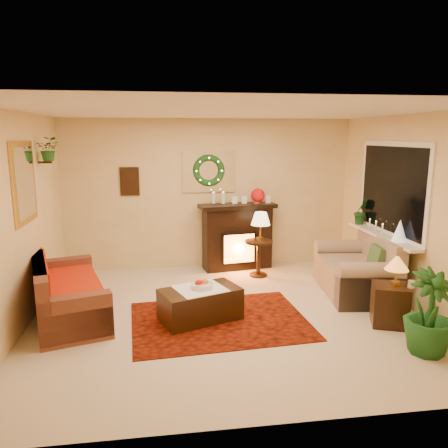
{
  "coord_description": "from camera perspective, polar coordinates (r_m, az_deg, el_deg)",
  "views": [
    {
      "loc": [
        -0.81,
        -5.32,
        2.31
      ],
      "look_at": [
        0.0,
        0.35,
        1.15
      ],
      "focal_mm": 35.0,
      "sensor_mm": 36.0,
      "label": 1
    }
  ],
  "objects": [
    {
      "name": "floor",
      "position": [
        5.85,
        0.5,
        -11.79
      ],
      "size": [
        5.0,
        5.0,
        0.0
      ],
      "primitive_type": "plane",
      "color": "beige",
      "rests_on": "ground"
    },
    {
      "name": "ceiling",
      "position": [
        5.39,
        0.54,
        14.54
      ],
      "size": [
        5.0,
        5.0,
        0.0
      ],
      "primitive_type": "plane",
      "color": "white",
      "rests_on": "ground"
    },
    {
      "name": "wall_back",
      "position": [
        7.68,
        -2.01,
        3.89
      ],
      "size": [
        5.0,
        5.0,
        0.0
      ],
      "primitive_type": "plane",
      "color": "#EFD88C",
      "rests_on": "ground"
    },
    {
      "name": "wall_front",
      "position": [
        3.33,
        6.38,
        -6.29
      ],
      "size": [
        5.0,
        5.0,
        0.0
      ],
      "primitive_type": "plane",
      "color": "#EFD88C",
      "rests_on": "ground"
    },
    {
      "name": "wall_left",
      "position": [
        5.67,
        -25.33,
        0.08
      ],
      "size": [
        4.5,
        4.5,
        0.0
      ],
      "primitive_type": "plane",
      "color": "#EFD88C",
      "rests_on": "ground"
    },
    {
      "name": "wall_right",
      "position": [
        6.34,
        23.45,
        1.34
      ],
      "size": [
        4.5,
        4.5,
        0.0
      ],
      "primitive_type": "plane",
      "color": "#EFD88C",
      "rests_on": "ground"
    },
    {
      "name": "area_rug",
      "position": [
        5.68,
        -0.6,
        -12.49
      ],
      "size": [
        2.3,
        1.79,
        0.01
      ],
      "primitive_type": "cube",
      "rotation": [
        0.0,
        0.0,
        0.07
      ],
      "color": "maroon",
      "rests_on": "floor"
    },
    {
      "name": "sofa",
      "position": [
        6.01,
        -19.67,
        -7.47
      ],
      "size": [
        1.28,
        1.98,
        0.78
      ],
      "primitive_type": "cube",
      "rotation": [
        0.0,
        0.0,
        0.29
      ],
      "color": "brown",
      "rests_on": "floor"
    },
    {
      "name": "red_throw",
      "position": [
        6.12,
        -19.84,
        -6.9
      ],
      "size": [
        0.77,
        1.25,
        0.02
      ],
      "primitive_type": "cube",
      "color": "#B5151C",
      "rests_on": "sofa"
    },
    {
      "name": "fireplace",
      "position": [
        7.67,
        1.72,
        -1.81
      ],
      "size": [
        1.22,
        0.54,
        1.08
      ],
      "primitive_type": "cube",
      "rotation": [
        0.0,
        0.0,
        0.15
      ],
      "color": "black",
      "rests_on": "floor"
    },
    {
      "name": "poinsettia",
      "position": [
        7.57,
        4.45,
        3.76
      ],
      "size": [
        0.24,
        0.24,
        0.24
      ],
      "primitive_type": "sphere",
      "color": "red",
      "rests_on": "fireplace"
    },
    {
      "name": "mantel_candle_a",
      "position": [
        7.49,
        -1.38,
        3.39
      ],
      "size": [
        0.06,
        0.06,
        0.18
      ],
      "primitive_type": "cylinder",
      "color": "silver",
      "rests_on": "fireplace"
    },
    {
      "name": "mantel_candle_b",
      "position": [
        7.5,
        -0.09,
        3.41
      ],
      "size": [
        0.06,
        0.06,
        0.19
      ],
      "primitive_type": "cylinder",
      "color": "#FFF3C9",
      "rests_on": "fireplace"
    },
    {
      "name": "mantel_mirror",
      "position": [
        7.61,
        -2.02,
        6.86
      ],
      "size": [
        0.92,
        0.02,
        0.72
      ],
      "primitive_type": "cube",
      "color": "white",
      "rests_on": "wall_back"
    },
    {
      "name": "wreath",
      "position": [
        7.57,
        -1.98,
        6.98
      ],
      "size": [
        0.55,
        0.11,
        0.55
      ],
      "primitive_type": "torus",
      "rotation": [
        1.57,
        0.0,
        0.0
      ],
      "color": "#194719",
      "rests_on": "wall_back"
    },
    {
      "name": "wall_art",
      "position": [
        7.6,
        -12.22,
        5.47
      ],
      "size": [
        0.32,
        0.03,
        0.48
      ],
      "primitive_type": "cube",
      "color": "#381E11",
      "rests_on": "wall_back"
    },
    {
      "name": "gold_mirror",
      "position": [
        5.89,
        -24.67,
        4.95
      ],
      "size": [
        0.03,
        0.84,
        1.0
      ],
      "primitive_type": "cube",
      "color": "gold",
      "rests_on": "wall_left"
    },
    {
      "name": "hanging_plant",
      "position": [
        6.56,
        -21.82,
        7.67
      ],
      "size": [
        0.33,
        0.28,
        0.36
      ],
      "primitive_type": "imported",
      "color": "#194719",
      "rests_on": "wall_left"
    },
    {
      "name": "loveseat",
      "position": [
        6.8,
        16.73,
        -5.18
      ],
      "size": [
        1.06,
        1.62,
        0.89
      ],
      "primitive_type": "cube",
      "rotation": [
        0.0,
        0.0,
        -0.12
      ],
      "color": "#B1A58E",
      "rests_on": "floor"
    },
    {
      "name": "window_frame",
      "position": [
        6.77,
        21.11,
        4.25
      ],
      "size": [
        0.03,
        1.86,
        1.36
      ],
      "primitive_type": "cube",
      "color": "white",
      "rests_on": "wall_right"
    },
    {
      "name": "window_glass",
      "position": [
        6.76,
        20.99,
        4.25
      ],
      "size": [
        0.02,
        1.7,
        1.22
      ],
      "primitive_type": "cube",
      "color": "black",
      "rests_on": "wall_right"
    },
    {
      "name": "window_sill",
      "position": [
        6.83,
        19.93,
        -1.41
      ],
      "size": [
        0.22,
        1.86,
        0.04
      ],
      "primitive_type": "cube",
      "color": "white",
      "rests_on": "wall_right"
    },
    {
      "name": "mini_tree",
      "position": [
        6.42,
        21.98,
        -0.8
      ],
      "size": [
        0.2,
        0.2,
        0.3
      ],
      "primitive_type": "cone",
      "color": "white",
      "rests_on": "window_sill"
    },
    {
      "name": "sill_plant",
      "position": [
        7.43,
        17.48,
        1.44
      ],
      "size": [
        0.3,
        0.24,
        0.55
      ],
      "primitive_type": "imported",
      "color": "#2B6027",
      "rests_on": "window_sill"
    },
    {
      "name": "side_table_round",
      "position": [
        7.32,
        4.53,
        -4.32
      ],
      "size": [
        0.51,
        0.51,
        0.61
      ],
      "primitive_type": "cylinder",
      "rotation": [
        0.0,
        0.0,
        -0.1
      ],
      "color": "#553214",
      "rests_on": "floor"
    },
    {
      "name": "lamp_cream",
      "position": [
        7.21,
        4.8,
        -0.02
      ],
      "size": [
        0.32,
        0.32,
        0.49
      ],
      "primitive_type": "cone",
      "color": "#FFE993",
      "rests_on": "side_table_round"
    },
    {
      "name": "end_table_square",
      "position": [
        5.86,
        20.84,
        -9.7
      ],
      "size": [
        0.54,
        0.54,
        0.51
      ],
      "primitive_type": "cube",
      "rotation": [
        0.0,
        0.0,
        -0.36
      ],
      "color": "#422914",
      "rests_on": "floor"
    },
    {
      "name": "lamp_tiffany",
      "position": [
        5.71,
        21.62,
        -5.28
      ],
      "size": [
        0.29,
        0.29,
        0.42
      ],
      "primitive_type": "cone",
      "color": "orange",
      "rests_on": "end_table_square"
    },
    {
      "name": "coffee_table",
      "position": [
        5.64,
        -3.12,
        -10.41
      ],
      "size": [
        1.11,
        0.85,
        0.41
      ],
      "primitive_type": "cube",
      "rotation": [
        0.0,
        0.0,
        0.36
      ],
      "color": "#4B311C",
      "rests_on": "floor"
    },
    {
      "name": "fruit_bowl",
      "position": [
        5.57,
        -2.93,
        -8.09
      ],
      "size": [
        0.28,
        0.28,
        0.06
      ],
      "primitive_type": "cylinder",
      "color": "silver",
      "rests_on": "coffee_table"
    },
    {
      "name": "floor_palm",
      "position": [
        5.23,
        25.25,
        -10.55
      ],
      "size": [
        1.88,
        1.88,
        2.78
      ],
      "primitive_type": "imported",
      "rotation": [
        0.0,
        0.0,
        0.24
      ],
      "color": "#28592F",
      "rests_on": "floor"
    }
  ]
}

